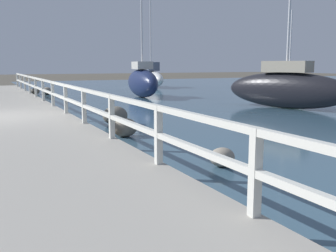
# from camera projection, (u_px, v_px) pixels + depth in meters

# --- Properties ---
(railing) EXTENTS (0.10, 32.50, 0.90)m
(railing) POSITION_uv_depth(u_px,v_px,m) (66.00, 94.00, 12.08)
(railing) COLOR silver
(railing) RESTS_ON dock_walkway
(boulder_near_dock) EXTENTS (0.73, 0.65, 0.54)m
(boulder_near_dock) POSITION_uv_depth(u_px,v_px,m) (115.00, 116.00, 11.40)
(boulder_near_dock) COLOR #666056
(boulder_near_dock) RESTS_ON ground
(boulder_far_strip) EXTENTS (0.50, 0.45, 0.37)m
(boulder_far_strip) POSITION_uv_depth(u_px,v_px,m) (35.00, 91.00, 22.88)
(boulder_far_strip) COLOR #666056
(boulder_far_strip) RESTS_ON ground
(boulder_mid_strip) EXTENTS (0.44, 0.40, 0.33)m
(boulder_mid_strip) POSITION_uv_depth(u_px,v_px,m) (222.00, 157.00, 6.75)
(boulder_mid_strip) COLOR gray
(boulder_mid_strip) RESTS_ON ground
(boulder_downstream) EXTENTS (0.61, 0.55, 0.46)m
(boulder_downstream) POSITION_uv_depth(u_px,v_px,m) (125.00, 127.00, 9.52)
(boulder_downstream) COLOR slate
(boulder_downstream) RESTS_ON ground
(boulder_upstream) EXTENTS (0.56, 0.51, 0.42)m
(boulder_upstream) POSITION_uv_depth(u_px,v_px,m) (47.00, 91.00, 22.82)
(boulder_upstream) COLOR slate
(boulder_upstream) RESTS_ON ground
(sailboat_green) EXTENTS (2.06, 3.28, 5.30)m
(sailboat_green) POSITION_uv_depth(u_px,v_px,m) (289.00, 80.00, 26.71)
(sailboat_green) COLOR #236B42
(sailboat_green) RESTS_ON water_surface
(sailboat_navy) EXTENTS (1.73, 4.53, 7.05)m
(sailboat_navy) POSITION_uv_depth(u_px,v_px,m) (142.00, 82.00, 20.86)
(sailboat_navy) COLOR #192347
(sailboat_navy) RESTS_ON water_surface
(sailboat_black) EXTENTS (2.73, 5.38, 6.44)m
(sailboat_black) POSITION_uv_depth(u_px,v_px,m) (286.00, 88.00, 15.57)
(sailboat_black) COLOR black
(sailboat_black) RESTS_ON water_surface
(sailboat_white) EXTENTS (1.87, 5.21, 7.13)m
(sailboat_white) POSITION_uv_depth(u_px,v_px,m) (151.00, 77.00, 29.74)
(sailboat_white) COLOR white
(sailboat_white) RESTS_ON water_surface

